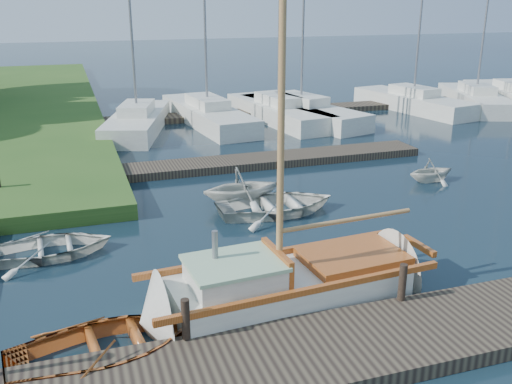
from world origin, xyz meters
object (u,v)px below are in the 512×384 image
object	(u,v)px
mooring_post_2	(402,282)
marina_boat_3	(301,110)
mooring_post_1	(186,319)
tender_c	(277,201)
sailboat	(294,286)
tender_b	(242,184)
tender_a	(48,244)
marina_boat_6	(476,98)
tender_d	(432,168)
marina_boat_2	(278,110)
dinghy	(107,340)
marina_boat_0	(137,120)
marina_boat_5	(413,101)
marina_boat_1	(207,113)

from	to	relation	value
mooring_post_2	marina_boat_3	size ratio (longest dim) A/B	0.06
mooring_post_1	tender_c	bearing A→B (deg)	56.97
sailboat	tender_b	world-z (taller)	sailboat
mooring_post_2	tender_b	xyz separation A→B (m)	(-1.18, 7.37, -0.04)
sailboat	tender_a	size ratio (longest dim) A/B	3.14
tender_c	marina_boat_6	world-z (taller)	marina_boat_6
tender_a	marina_boat_3	size ratio (longest dim) A/B	0.25
tender_a	sailboat	bearing A→B (deg)	-131.93
tender_d	marina_boat_6	world-z (taller)	marina_boat_6
tender_a	marina_boat_2	distance (m)	18.12
dinghy	tender_b	world-z (taller)	tender_b
sailboat	marina_boat_2	distance (m)	19.20
marina_boat_0	marina_boat_3	bearing A→B (deg)	-73.38
marina_boat_5	tender_a	bearing A→B (deg)	114.92
marina_boat_6	tender_a	bearing A→B (deg)	139.99
sailboat	tender_a	world-z (taller)	sailboat
sailboat	tender_b	distance (m)	6.27
marina_boat_2	tender_b	bearing A→B (deg)	147.16
marina_boat_1	marina_boat_6	world-z (taller)	marina_boat_1
marina_boat_1	marina_boat_2	bearing A→B (deg)	-103.91
tender_b	marina_boat_3	world-z (taller)	marina_boat_3
mooring_post_2	marina_boat_5	xyz separation A→B (m)	(13.00, 19.60, -0.13)
tender_a	marina_boat_6	xyz separation A→B (m)	(24.06, 14.03, 0.24)
tender_a	tender_b	xyz separation A→B (m)	(5.78, 2.16, 0.34)
marina_boat_1	marina_boat_6	bearing A→B (deg)	-98.07
mooring_post_2	marina_boat_5	distance (m)	23.52
tender_d	tender_b	bearing A→B (deg)	87.33
mooring_post_2	marina_boat_0	xyz separation A→B (m)	(-2.98, 19.00, -0.13)
mooring_post_1	tender_d	bearing A→B (deg)	35.87
tender_b	marina_boat_6	size ratio (longest dim) A/B	0.26
marina_boat_3	marina_boat_6	size ratio (longest dim) A/B	1.28
marina_boat_1	marina_boat_6	distance (m)	16.37
tender_a	dinghy	bearing A→B (deg)	-170.80
mooring_post_1	tender_d	distance (m)	12.88
mooring_post_1	marina_boat_3	distance (m)	21.48
tender_a	marina_boat_1	distance (m)	16.46
tender_d	marina_boat_6	distance (m)	16.17
marina_boat_6	tender_c	bearing A→B (deg)	146.25
mooring_post_1	dinghy	xyz separation A→B (m)	(-1.39, 0.31, -0.34)
dinghy	tender_b	bearing A→B (deg)	-41.33
sailboat	tender_d	distance (m)	10.12
marina_boat_3	marina_boat_6	world-z (taller)	marina_boat_3
tender_c	marina_boat_0	size ratio (longest dim) A/B	0.33
marina_boat_1	marina_boat_5	distance (m)	12.28
marina_boat_2	sailboat	bearing A→B (deg)	153.20
mooring_post_1	tender_a	size ratio (longest dim) A/B	0.26
mooring_post_2	dinghy	distance (m)	5.91
marina_boat_0	marina_boat_5	world-z (taller)	marina_boat_0
dinghy	marina_boat_3	size ratio (longest dim) A/B	0.28
sailboat	tender_a	bearing A→B (deg)	137.03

